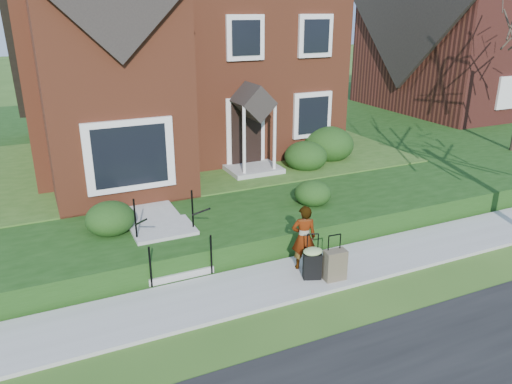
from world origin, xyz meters
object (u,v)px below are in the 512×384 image
suitcase_black (312,262)px  front_steps (169,244)px  woman (304,238)px  suitcase_olive (335,265)px

suitcase_black → front_steps: bearing=161.5°
front_steps → woman: bearing=-32.1°
suitcase_black → suitcase_olive: size_ratio=1.01×
woman → suitcase_olive: woman is taller
front_steps → suitcase_olive: 3.70m
woman → suitcase_olive: (0.36, -0.70, -0.40)m
woman → suitcase_black: 0.58m
front_steps → suitcase_black: bearing=-39.6°
suitcase_black → suitcase_olive: 0.47m
front_steps → suitcase_black: 3.24m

